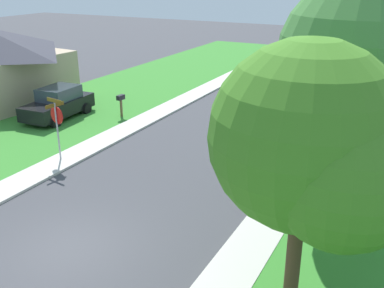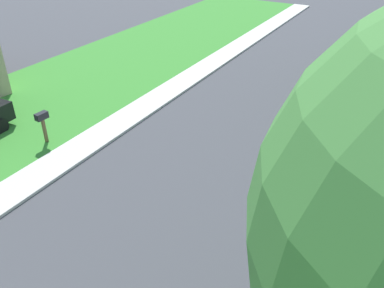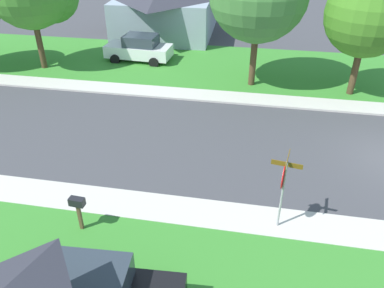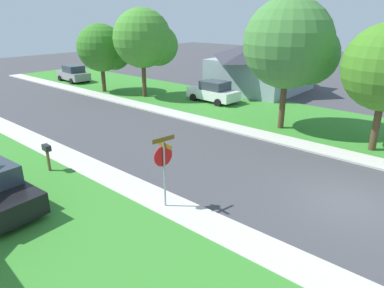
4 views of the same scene
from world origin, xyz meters
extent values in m
cube|color=beige|center=(4.70, 12.00, 0.05)|extent=(1.40, 56.00, 0.10)
cube|color=#38842D|center=(9.40, 12.00, 0.04)|extent=(8.00, 56.00, 0.08)
cube|color=beige|center=(-4.70, 12.00, 0.05)|extent=(1.40, 56.00, 0.10)
cylinder|color=#9E9EA3|center=(-4.85, 4.87, 1.30)|extent=(0.07, 0.07, 2.60)
cylinder|color=red|center=(-4.85, 4.92, 2.05)|extent=(0.76, 0.15, 0.76)
cylinder|color=white|center=(-4.84, 4.94, 2.05)|extent=(0.66, 0.11, 0.67)
cylinder|color=red|center=(-4.84, 4.94, 2.05)|extent=(0.54, 0.09, 0.55)
cube|color=brown|center=(-4.85, 4.87, 2.69)|extent=(0.91, 0.16, 0.16)
cube|color=brown|center=(-4.85, 4.87, 2.50)|extent=(0.16, 0.91, 0.16)
cube|color=white|center=(9.47, 13.91, 0.70)|extent=(2.04, 4.39, 0.76)
cube|color=#2D3842|center=(9.46, 13.71, 1.42)|extent=(1.71, 2.19, 0.68)
cylinder|color=black|center=(8.64, 15.29, 0.32)|extent=(0.28, 0.65, 0.64)
cylinder|color=black|center=(10.44, 15.19, 0.32)|extent=(0.28, 0.65, 0.64)
cylinder|color=black|center=(8.50, 12.63, 0.32)|extent=(0.28, 0.65, 0.64)
cylinder|color=black|center=(10.29, 12.53, 0.32)|extent=(0.28, 0.65, 0.64)
cube|color=#2D3842|center=(-9.10, 9.52, 1.42)|extent=(1.73, 2.20, 0.68)
cylinder|color=black|center=(-8.27, 10.71, 0.32)|extent=(0.28, 0.65, 0.64)
cylinder|color=#4C3823|center=(7.02, 19.48, 1.63)|extent=(0.36, 0.36, 3.26)
cylinder|color=#4C3823|center=(6.35, 0.87, 1.42)|extent=(0.36, 0.36, 2.84)
sphere|color=#418022|center=(6.35, 0.87, 4.33)|extent=(4.25, 4.25, 4.25)
sphere|color=#418022|center=(7.31, 0.24, 3.80)|extent=(2.98, 2.98, 2.98)
cylinder|color=#4C3823|center=(6.65, 6.30, 1.68)|extent=(0.36, 0.36, 3.35)
sphere|color=#438039|center=(7.82, 5.53, 4.52)|extent=(3.64, 3.64, 3.64)
cube|color=#93A3B2|center=(16.21, 13.57, 1.50)|extent=(8.66, 7.50, 3.00)
cube|color=#51331E|center=(16.07, 17.19, 1.05)|extent=(1.00, 0.10, 2.10)
cube|color=brown|center=(-6.11, 11.06, 0.53)|extent=(0.10, 0.10, 1.05)
cube|color=black|center=(-6.11, 11.06, 1.18)|extent=(0.27, 0.49, 0.26)
camera|label=1|loc=(8.36, -8.30, 7.66)|focal=41.95mm
camera|label=2|loc=(5.33, 2.35, 7.91)|focal=37.39mm
camera|label=3|loc=(-14.38, 5.95, 8.93)|focal=35.92mm
camera|label=4|loc=(-12.69, -3.33, 6.69)|focal=32.68mm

